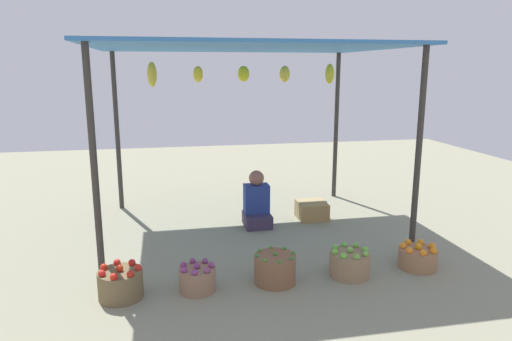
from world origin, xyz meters
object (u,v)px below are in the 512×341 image
(wooden_crate_near_vendor, at_px, (310,209))
(basket_green_apples, at_px, (349,263))
(basket_red_tomatoes, at_px, (121,283))
(wooden_crate_stacked_rear, at_px, (313,211))
(basket_oranges, at_px, (418,257))
(basket_purple_onions, at_px, (197,279))
(vendor_person, at_px, (257,205))
(basket_green_chilies, at_px, (275,269))

(wooden_crate_near_vendor, bearing_deg, basket_green_apples, -96.20)
(basket_red_tomatoes, bearing_deg, wooden_crate_stacked_rear, 36.77)
(basket_red_tomatoes, bearing_deg, wooden_crate_near_vendor, 38.51)
(basket_oranges, relative_size, wooden_crate_near_vendor, 0.99)
(wooden_crate_near_vendor, bearing_deg, basket_purple_onions, -131.90)
(basket_red_tomatoes, relative_size, basket_oranges, 1.02)
(vendor_person, bearing_deg, basket_purple_onions, -118.08)
(basket_purple_onions, bearing_deg, wooden_crate_near_vendor, 48.10)
(basket_oranges, bearing_deg, basket_purple_onions, -178.34)
(basket_oranges, bearing_deg, vendor_person, 129.88)
(basket_purple_onions, height_order, basket_green_apples, basket_green_apples)
(wooden_crate_near_vendor, bearing_deg, basket_green_chilies, -117.12)
(vendor_person, relative_size, basket_purple_onions, 2.15)
(basket_green_chilies, relative_size, wooden_crate_stacked_rear, 1.06)
(basket_green_chilies, distance_m, wooden_crate_stacked_rear, 2.14)
(vendor_person, relative_size, basket_green_apples, 1.85)
(vendor_person, relative_size, wooden_crate_near_vendor, 1.85)
(basket_red_tomatoes, distance_m, basket_green_chilies, 1.52)
(basket_red_tomatoes, bearing_deg, basket_oranges, 1.25)
(basket_green_chilies, height_order, wooden_crate_stacked_rear, basket_green_chilies)
(vendor_person, xyz_separation_m, wooden_crate_stacked_rear, (0.85, 0.09, -0.18))
(basket_red_tomatoes, distance_m, basket_oranges, 3.15)
(wooden_crate_near_vendor, bearing_deg, vendor_person, -165.60)
(vendor_person, height_order, basket_oranges, vendor_person)
(basket_purple_onions, height_order, basket_green_chilies, basket_green_chilies)
(basket_purple_onions, relative_size, basket_green_chilies, 0.85)
(basket_oranges, xyz_separation_m, wooden_crate_near_vendor, (-0.60, 1.96, 0.01))
(basket_green_apples, bearing_deg, basket_purple_onions, -179.16)
(vendor_person, xyz_separation_m, basket_oranges, (1.45, -1.74, -0.18))
(basket_oranges, distance_m, wooden_crate_near_vendor, 2.05)
(vendor_person, relative_size, basket_green_chilies, 1.83)
(basket_green_apples, height_order, wooden_crate_stacked_rear, basket_green_apples)
(vendor_person, distance_m, wooden_crate_stacked_rear, 0.87)
(vendor_person, distance_m, basket_purple_onions, 2.06)
(basket_green_apples, xyz_separation_m, wooden_crate_stacked_rear, (0.21, 1.88, -0.02))
(vendor_person, distance_m, basket_oranges, 2.27)
(basket_purple_onions, distance_m, basket_green_chilies, 0.79)
(basket_green_apples, bearing_deg, basket_red_tomatoes, -179.45)
(basket_oranges, relative_size, wooden_crate_stacked_rear, 1.04)
(wooden_crate_near_vendor, relative_size, wooden_crate_stacked_rear, 1.05)
(basket_green_chilies, distance_m, basket_green_apples, 0.81)
(basket_oranges, distance_m, wooden_crate_stacked_rear, 1.93)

